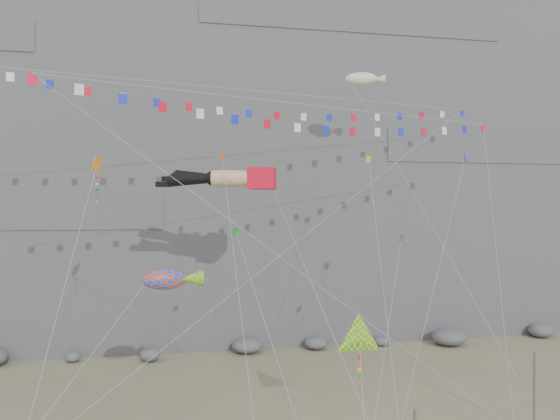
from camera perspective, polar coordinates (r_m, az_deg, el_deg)
name	(u,v)px	position (r m, az deg, el deg)	size (l,w,h in m)	color
cliff	(229,93)	(62.28, -5.36, 12.07)	(80.00, 28.00, 50.00)	slate
talus_boulders	(247,346)	(47.61, -3.43, -13.98)	(60.00, 3.00, 1.20)	#5E5E63
anchor_pole_right	(534,392)	(34.69, 25.03, -16.84)	(0.12, 0.12, 4.37)	slate
legs_kite	(230,179)	(36.63, -5.26, 3.27)	(10.27, 18.96, 21.77)	red
flag_banner_upper	(263,92)	(40.13, -1.81, 12.26)	(36.10, 18.77, 29.30)	red
flag_banner_lower	(312,106)	(34.63, 3.38, 10.84)	(30.16, 11.55, 22.05)	red
harlequin_kite	(96,166)	(31.94, -18.63, 4.40)	(3.46, 8.70, 16.87)	#FB351B
fish_windsock	(165,279)	(30.50, -11.93, -7.12)	(9.46, 5.79, 12.21)	#E4410B
delta_kite	(359,339)	(29.26, 8.30, -13.18)	(3.17, 6.55, 8.53)	#E5B50B
blimp_windsock	(361,80)	(43.84, 8.50, 13.33)	(7.60, 15.61, 27.11)	beige
small_kite_a	(223,161)	(36.16, -5.99, 5.16)	(1.22, 12.92, 19.94)	#FF5115
small_kite_b	(401,241)	(35.54, 12.52, -3.18)	(5.98, 8.89, 14.21)	purple
small_kite_c	(237,235)	(32.52, -4.56, -2.65)	(3.13, 10.72, 15.07)	#199C18
small_kite_d	(369,164)	(39.70, 9.28, 4.75)	(4.19, 14.99, 21.63)	yellow
small_kite_e	(464,163)	(34.85, 18.70, 4.71)	(8.29, 7.23, 18.28)	#162BC6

